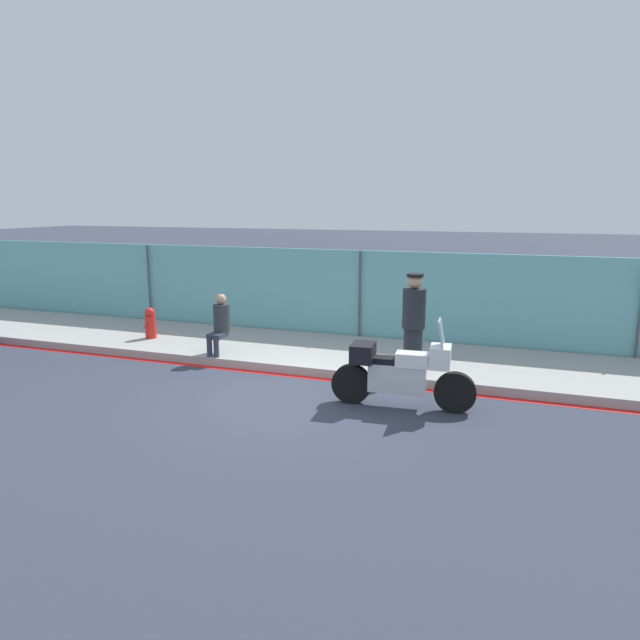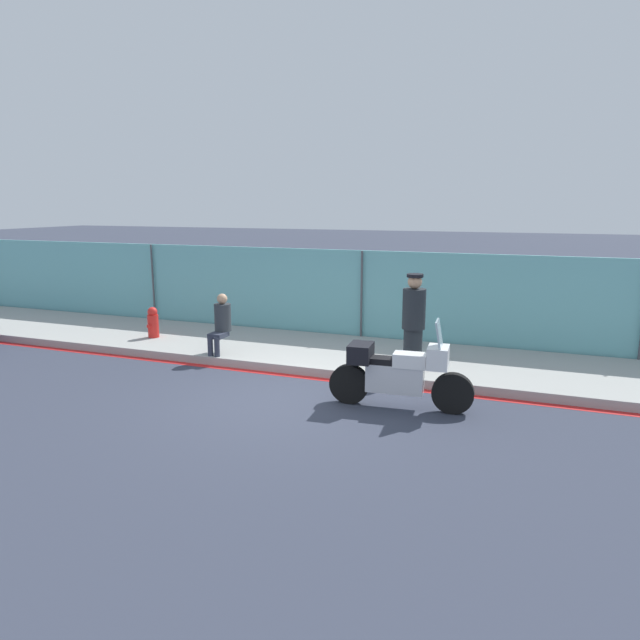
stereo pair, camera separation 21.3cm
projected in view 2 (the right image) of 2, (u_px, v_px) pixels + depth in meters
name	position (u px, v px, depth m)	size (l,w,h in m)	color
ground_plane	(289.00, 400.00, 9.61)	(120.00, 120.00, 0.00)	#333847
sidewalk	(342.00, 355.00, 12.16)	(43.25, 2.90, 0.17)	#9E9E99
curb_paint_stripe	(316.00, 379.00, 10.77)	(43.25, 0.18, 0.01)	red
storefront_fence	(363.00, 297.00, 13.37)	(41.09, 0.17, 2.19)	#6BB2B7
motorcycle	(399.00, 372.00, 9.12)	(2.33, 0.60, 1.48)	black
officer_standing	(414.00, 321.00, 10.72)	(0.43, 0.43, 1.80)	#1E2328
person_seated_on_curb	(221.00, 320.00, 11.88)	(0.35, 0.63, 1.24)	#2D3342
fire_hydrant	(153.00, 322.00, 13.30)	(0.25, 0.31, 0.72)	red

